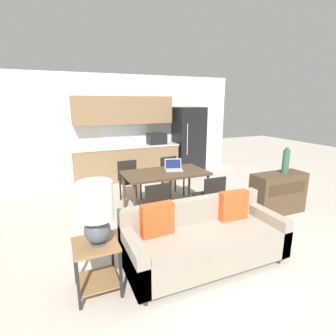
# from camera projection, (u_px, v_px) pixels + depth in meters

# --- Properties ---
(ground_plane) EXTENTS (20.00, 20.00, 0.00)m
(ground_plane) POSITION_uv_depth(u_px,v_px,m) (219.00, 270.00, 3.22)
(ground_plane) COLOR beige
(wall_back) EXTENTS (6.40, 0.07, 2.70)m
(wall_back) POSITION_uv_depth(u_px,v_px,m) (123.00, 127.00, 7.01)
(wall_back) COLOR silver
(wall_back) RESTS_ON ground_plane
(kitchen_counter) EXTENTS (2.74, 0.65, 2.15)m
(kitchen_counter) POSITION_uv_depth(u_px,v_px,m) (127.00, 147.00, 6.87)
(kitchen_counter) COLOR #8E704C
(kitchen_counter) RESTS_ON ground_plane
(refrigerator) EXTENTS (0.78, 0.71, 1.86)m
(refrigerator) POSITION_uv_depth(u_px,v_px,m) (189.00, 141.00, 7.46)
(refrigerator) COLOR black
(refrigerator) RESTS_ON ground_plane
(dining_table) EXTENTS (1.52, 0.84, 0.76)m
(dining_table) POSITION_uv_depth(u_px,v_px,m) (165.00, 175.00, 4.83)
(dining_table) COLOR brown
(dining_table) RESTS_ON ground_plane
(couch) EXTENTS (2.00, 0.80, 0.85)m
(couch) POSITION_uv_depth(u_px,v_px,m) (203.00, 239.00, 3.29)
(couch) COLOR #3D2D1E
(couch) RESTS_ON ground_plane
(side_table) EXTENTS (0.46, 0.46, 0.57)m
(side_table) POSITION_uv_depth(u_px,v_px,m) (96.00, 259.00, 2.78)
(side_table) COLOR olive
(side_table) RESTS_ON ground_plane
(table_lamp) EXTENTS (0.36, 0.36, 0.68)m
(table_lamp) POSITION_uv_depth(u_px,v_px,m) (96.00, 209.00, 2.63)
(table_lamp) COLOR #4C515B
(table_lamp) RESTS_ON side_table
(credenza) EXTENTS (1.02, 0.42, 0.75)m
(credenza) POSITION_uv_depth(u_px,v_px,m) (278.00, 193.00, 4.82)
(credenza) COLOR brown
(credenza) RESTS_ON ground_plane
(vase) EXTENTS (0.12, 0.12, 0.47)m
(vase) POSITION_uv_depth(u_px,v_px,m) (286.00, 161.00, 4.72)
(vase) COLOR #336047
(vase) RESTS_ON credenza
(dining_chair_far_right) EXTENTS (0.47, 0.47, 0.83)m
(dining_chair_far_right) POSITION_uv_depth(u_px,v_px,m) (172.00, 173.00, 5.76)
(dining_chair_far_right) COLOR black
(dining_chair_far_right) RESTS_ON ground_plane
(dining_chair_far_left) EXTENTS (0.42, 0.42, 0.83)m
(dining_chair_far_left) POSITION_uv_depth(u_px,v_px,m) (129.00, 178.00, 5.37)
(dining_chair_far_left) COLOR black
(dining_chair_far_left) RESTS_ON ground_plane
(dining_chair_near_left) EXTENTS (0.43, 0.43, 0.83)m
(dining_chair_near_left) POSITION_uv_depth(u_px,v_px,m) (155.00, 203.00, 4.05)
(dining_chair_near_left) COLOR black
(dining_chair_near_left) RESTS_ON ground_plane
(dining_chair_near_right) EXTENTS (0.42, 0.42, 0.83)m
(dining_chair_near_right) POSITION_uv_depth(u_px,v_px,m) (210.00, 195.00, 4.38)
(dining_chair_near_right) COLOR black
(dining_chair_near_right) RESTS_ON ground_plane
(laptop) EXTENTS (0.38, 0.33, 0.20)m
(laptop) POSITION_uv_depth(u_px,v_px,m) (174.00, 167.00, 4.96)
(laptop) COLOR #B7BABC
(laptop) RESTS_ON dining_table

